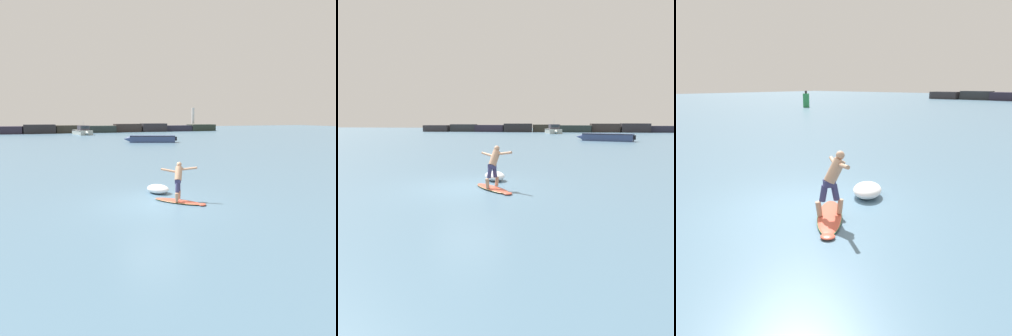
% 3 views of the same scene
% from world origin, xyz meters
% --- Properties ---
extents(ground_plane, '(200.00, 200.00, 0.00)m').
position_xyz_m(ground_plane, '(0.00, 0.00, 0.00)').
color(ground_plane, slate).
extents(rock_jetty_breakwater, '(62.64, 5.01, 5.63)m').
position_xyz_m(rock_jetty_breakwater, '(4.86, 62.00, 0.83)').
color(rock_jetty_breakwater, '#322F32').
rests_on(rock_jetty_breakwater, ground).
extents(surfboard, '(1.80, 1.99, 0.23)m').
position_xyz_m(surfboard, '(0.96, -0.18, 0.05)').
color(surfboard, '#D4533D').
rests_on(surfboard, ground).
extents(surfer, '(1.29, 0.96, 1.51)m').
position_xyz_m(surfer, '(0.99, -0.06, 0.97)').
color(surfer, tan).
rests_on(surfer, surfboard).
extents(fishing_boat_near_jetty, '(3.43, 6.80, 2.69)m').
position_xyz_m(fishing_boat_near_jetty, '(3.46, 53.19, 0.64)').
color(fishing_boat_near_jetty, '#A9B3AC').
rests_on(fishing_boat_near_jetty, ground).
extents(small_boat_offshore, '(6.96, 3.65, 0.93)m').
position_xyz_m(small_boat_offshore, '(9.68, 30.12, 0.49)').
color(small_boat_offshore, navy).
rests_on(small_boat_offshore, ground).
extents(wave_foam_at_tail, '(1.24, 1.34, 0.40)m').
position_xyz_m(wave_foam_at_tail, '(0.72, 1.64, 0.20)').
color(wave_foam_at_tail, white).
rests_on(wave_foam_at_tail, ground).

